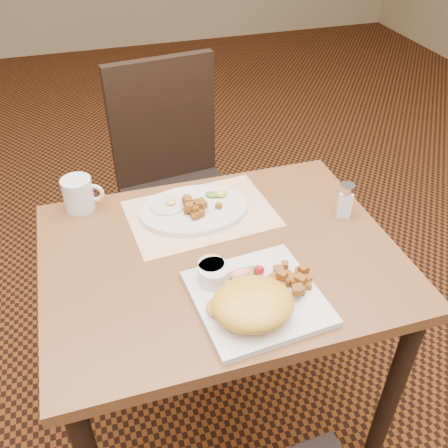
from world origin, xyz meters
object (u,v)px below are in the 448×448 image
(plate_oval, at_px, (194,210))
(coffee_mug, at_px, (79,194))
(chair_far, at_px, (176,176))
(plate_square, at_px, (257,298))
(salt_shaker, at_px, (345,200))
(table, at_px, (221,283))

(plate_oval, height_order, coffee_mug, coffee_mug)
(chair_far, height_order, plate_oval, chair_far)
(plate_square, xyz_separation_m, plate_oval, (-0.05, 0.37, 0.00))
(plate_square, xyz_separation_m, coffee_mug, (-0.36, 0.49, 0.04))
(salt_shaker, distance_m, coffee_mug, 0.74)
(table, distance_m, plate_oval, 0.22)
(chair_far, relative_size, plate_square, 3.46)
(coffee_mug, bearing_deg, plate_square, -53.85)
(table, height_order, plate_square, plate_square)
(plate_square, distance_m, plate_oval, 0.38)
(table, distance_m, salt_shaker, 0.41)
(chair_far, xyz_separation_m, plate_square, (-0.00, -0.91, 0.22))
(table, bearing_deg, plate_square, -80.17)
(table, distance_m, chair_far, 0.73)
(plate_square, relative_size, plate_oval, 0.92)
(chair_far, bearing_deg, coffee_mug, 42.57)
(chair_far, bearing_deg, plate_square, 82.80)
(chair_far, bearing_deg, table, 80.27)
(salt_shaker, bearing_deg, plate_oval, 161.86)
(chair_far, relative_size, coffee_mug, 8.43)
(coffee_mug, bearing_deg, chair_far, 49.77)
(table, bearing_deg, coffee_mug, 136.98)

